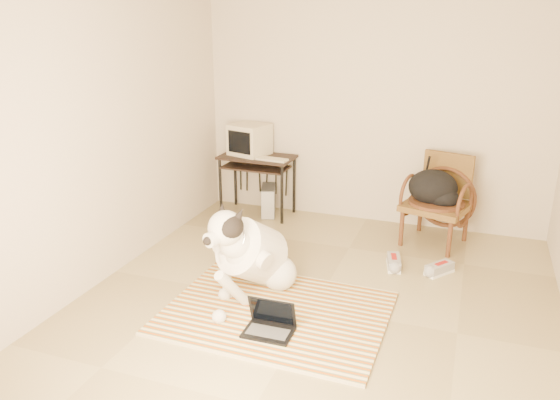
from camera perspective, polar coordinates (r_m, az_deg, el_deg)
The scene contains 15 objects.
floor at distance 4.74m, azimuth 3.54°, elevation -11.12°, with size 4.50×4.50×0.00m, color tan.
wall_back at distance 6.38m, azimuth 9.66°, elevation 9.45°, with size 4.50×4.50×0.00m, color beige.
wall_front at distance 2.28m, azimuth -12.29°, elevation -8.15°, with size 4.50×4.50×0.00m, color beige.
wall_left at distance 5.14m, azimuth -18.16°, elevation 6.52°, with size 4.50×4.50×0.00m, color beige.
rug at distance 4.64m, azimuth -0.43°, elevation -11.67°, with size 1.82×1.40×0.02m.
dog at distance 4.80m, azimuth -2.96°, elevation -5.70°, with size 0.68×1.29×0.94m.
laptop at distance 4.35m, azimuth -1.06°, elevation -12.79°, with size 0.38×0.28×0.27m.
computer_desk at distance 6.63m, azimuth -2.44°, elevation 3.72°, with size 0.90×0.52×0.74m.
crt_monitor at distance 6.65m, azimuth -3.21°, elevation 6.34°, with size 0.50×0.49×0.37m.
desk_keyboard at distance 6.41m, azimuth -0.84°, elevation 4.28°, with size 0.37×0.14×0.02m, color beige.
pc_tower at distance 6.73m, azimuth -1.21°, elevation -0.07°, with size 0.28×0.42×0.36m.
rattan_chair at distance 6.08m, azimuth 16.22°, elevation 0.01°, with size 0.77×0.75×0.95m.
backpack at distance 5.98m, azimuth 15.87°, elevation 1.11°, with size 0.54×0.42×0.38m.
sneaker_left at distance 5.51m, azimuth 11.79°, elevation -6.43°, with size 0.19×0.33×0.11m.
sneaker_right at distance 5.49m, azimuth 16.33°, elevation -6.94°, with size 0.28×0.32×0.11m.
Camera 1 is at (1.13, -3.95, 2.37)m, focal length 35.00 mm.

